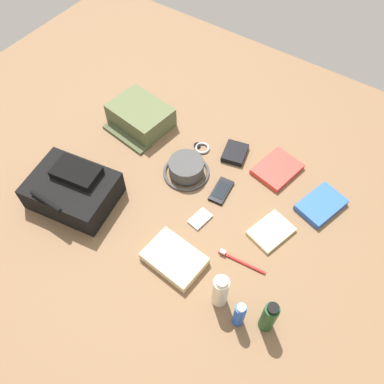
{
  "coord_description": "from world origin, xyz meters",
  "views": [
    {
      "loc": [
        -0.48,
        0.7,
        1.27
      ],
      "look_at": [
        0.0,
        0.0,
        0.04
      ],
      "focal_mm": 37.37,
      "sensor_mm": 36.0,
      "label": 1
    }
  ],
  "objects_px": {
    "travel_guidebook": "(277,169)",
    "media_player": "(200,219)",
    "toiletry_pouch": "(140,116)",
    "lotion_bottle": "(220,291)",
    "cell_phone": "(221,191)",
    "folded_towel": "(174,259)",
    "backpack": "(73,189)",
    "paperback_novel": "(321,205)",
    "wristwatch": "(202,148)",
    "notepad": "(271,231)",
    "deodorant_spray": "(239,315)",
    "toothbrush": "(239,261)",
    "shampoo_bottle": "(269,317)",
    "wallet": "(235,153)",
    "bucket_hat": "(186,169)"
  },
  "relations": [
    {
      "from": "cell_phone",
      "to": "wallet",
      "type": "height_order",
      "value": "wallet"
    },
    {
      "from": "toiletry_pouch",
      "to": "notepad",
      "type": "relative_size",
      "value": 1.79
    },
    {
      "from": "toiletry_pouch",
      "to": "lotion_bottle",
      "type": "xyz_separation_m",
      "value": [
        -0.71,
        0.48,
        0.03
      ]
    },
    {
      "from": "shampoo_bottle",
      "to": "toothbrush",
      "type": "bearing_deg",
      "value": -37.93
    },
    {
      "from": "lotion_bottle",
      "to": "toothbrush",
      "type": "bearing_deg",
      "value": -83.91
    },
    {
      "from": "deodorant_spray",
      "to": "cell_phone",
      "type": "xyz_separation_m",
      "value": [
        0.31,
        -0.39,
        -0.06
      ]
    },
    {
      "from": "toothbrush",
      "to": "folded_towel",
      "type": "relative_size",
      "value": 0.87
    },
    {
      "from": "toothbrush",
      "to": "backpack",
      "type": "bearing_deg",
      "value": 10.86
    },
    {
      "from": "paperback_novel",
      "to": "notepad",
      "type": "xyz_separation_m",
      "value": [
        0.1,
        0.2,
        -0.0
      ]
    },
    {
      "from": "travel_guidebook",
      "to": "notepad",
      "type": "bearing_deg",
      "value": 113.36
    },
    {
      "from": "wallet",
      "to": "backpack",
      "type": "bearing_deg",
      "value": 39.49
    },
    {
      "from": "wallet",
      "to": "notepad",
      "type": "bearing_deg",
      "value": 126.72
    },
    {
      "from": "bucket_hat",
      "to": "cell_phone",
      "type": "distance_m",
      "value": 0.16
    },
    {
      "from": "paperback_novel",
      "to": "cell_phone",
      "type": "distance_m",
      "value": 0.38
    },
    {
      "from": "lotion_bottle",
      "to": "wristwatch",
      "type": "xyz_separation_m",
      "value": [
        0.41,
        -0.51,
        -0.07
      ]
    },
    {
      "from": "toiletry_pouch",
      "to": "media_player",
      "type": "height_order",
      "value": "toiletry_pouch"
    },
    {
      "from": "bucket_hat",
      "to": "media_player",
      "type": "distance_m",
      "value": 0.22
    },
    {
      "from": "deodorant_spray",
      "to": "toiletry_pouch",
      "type": "bearing_deg",
      "value": -32.44
    },
    {
      "from": "media_player",
      "to": "notepad",
      "type": "distance_m",
      "value": 0.26
    },
    {
      "from": "backpack",
      "to": "wristwatch",
      "type": "bearing_deg",
      "value": -118.13
    },
    {
      "from": "shampoo_bottle",
      "to": "toiletry_pouch",
      "type": "bearing_deg",
      "value": -28.09
    },
    {
      "from": "toiletry_pouch",
      "to": "shampoo_bottle",
      "type": "bearing_deg",
      "value": 151.91
    },
    {
      "from": "toothbrush",
      "to": "wallet",
      "type": "bearing_deg",
      "value": -57.32
    },
    {
      "from": "toiletry_pouch",
      "to": "wristwatch",
      "type": "xyz_separation_m",
      "value": [
        -0.3,
        -0.03,
        -0.04
      ]
    },
    {
      "from": "lotion_bottle",
      "to": "cell_phone",
      "type": "xyz_separation_m",
      "value": [
        0.22,
        -0.37,
        -0.07
      ]
    },
    {
      "from": "backpack",
      "to": "toothbrush",
      "type": "distance_m",
      "value": 0.66
    },
    {
      "from": "media_player",
      "to": "toiletry_pouch",
      "type": "bearing_deg",
      "value": -28.09
    },
    {
      "from": "backpack",
      "to": "media_player",
      "type": "bearing_deg",
      "value": -156.93
    },
    {
      "from": "bucket_hat",
      "to": "folded_towel",
      "type": "bearing_deg",
      "value": 118.83
    },
    {
      "from": "media_player",
      "to": "wristwatch",
      "type": "bearing_deg",
      "value": -57.07
    },
    {
      "from": "bucket_hat",
      "to": "notepad",
      "type": "bearing_deg",
      "value": 173.22
    },
    {
      "from": "bucket_hat",
      "to": "media_player",
      "type": "height_order",
      "value": "bucket_hat"
    },
    {
      "from": "deodorant_spray",
      "to": "wallet",
      "type": "bearing_deg",
      "value": -58.24
    },
    {
      "from": "wristwatch",
      "to": "paperback_novel",
      "type": "bearing_deg",
      "value": -178.53
    },
    {
      "from": "travel_guidebook",
      "to": "media_player",
      "type": "xyz_separation_m",
      "value": [
        0.13,
        0.36,
        -0.01
      ]
    },
    {
      "from": "toiletry_pouch",
      "to": "cell_phone",
      "type": "distance_m",
      "value": 0.5
    },
    {
      "from": "deodorant_spray",
      "to": "toothbrush",
      "type": "height_order",
      "value": "deodorant_spray"
    },
    {
      "from": "lotion_bottle",
      "to": "wallet",
      "type": "xyz_separation_m",
      "value": [
        0.28,
        -0.56,
        -0.07
      ]
    },
    {
      "from": "backpack",
      "to": "deodorant_spray",
      "type": "distance_m",
      "value": 0.75
    },
    {
      "from": "bucket_hat",
      "to": "folded_towel",
      "type": "relative_size",
      "value": 0.93
    },
    {
      "from": "bucket_hat",
      "to": "folded_towel",
      "type": "height_order",
      "value": "bucket_hat"
    },
    {
      "from": "toothbrush",
      "to": "toiletry_pouch",
      "type": "bearing_deg",
      "value": -25.18
    },
    {
      "from": "folded_towel",
      "to": "travel_guidebook",
      "type": "bearing_deg",
      "value": -101.0
    },
    {
      "from": "deodorant_spray",
      "to": "paperback_novel",
      "type": "height_order",
      "value": "deodorant_spray"
    },
    {
      "from": "backpack",
      "to": "wristwatch",
      "type": "distance_m",
      "value": 0.55
    },
    {
      "from": "wristwatch",
      "to": "media_player",
      "type": "bearing_deg",
      "value": 122.93
    },
    {
      "from": "cell_phone",
      "to": "shampoo_bottle",
      "type": "bearing_deg",
      "value": 137.43
    },
    {
      "from": "notepad",
      "to": "wristwatch",
      "type": "bearing_deg",
      "value": -8.15
    },
    {
      "from": "cell_phone",
      "to": "folded_towel",
      "type": "bearing_deg",
      "value": 93.78
    },
    {
      "from": "lotion_bottle",
      "to": "cell_phone",
      "type": "distance_m",
      "value": 0.44
    }
  ]
}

